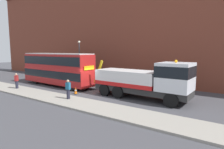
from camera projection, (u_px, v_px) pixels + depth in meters
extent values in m
plane|color=#424247|center=(93.00, 92.00, 20.15)|extent=(120.00, 120.00, 0.00)
cube|color=gray|center=(62.00, 100.00, 16.72)|extent=(60.00, 2.80, 0.15)
cube|color=brown|center=(129.00, 23.00, 25.24)|extent=(60.00, 1.20, 16.00)
cube|color=#2D2D2D|center=(140.00, 89.00, 17.41)|extent=(9.06, 2.48, 0.55)
cube|color=silver|center=(175.00, 77.00, 15.35)|extent=(2.68, 2.68, 2.30)
cube|color=black|center=(176.00, 71.00, 15.29)|extent=(2.70, 2.70, 0.90)
cube|color=silver|center=(128.00, 78.00, 18.06)|extent=(6.18, 2.78, 1.40)
cube|color=red|center=(128.00, 83.00, 18.12)|extent=(6.18, 2.84, 0.36)
cylinder|color=#B79914|center=(99.00, 72.00, 20.21)|extent=(1.24, 0.32, 2.52)
sphere|color=orange|center=(176.00, 61.00, 15.19)|extent=(0.24, 0.24, 0.24)
cylinder|color=black|center=(180.00, 95.00, 16.39)|extent=(1.17, 0.38, 1.16)
cylinder|color=black|center=(171.00, 100.00, 14.62)|extent=(1.17, 0.38, 1.16)
cylinder|color=black|center=(130.00, 88.00, 19.34)|extent=(1.17, 0.38, 1.16)
cylinder|color=black|center=(118.00, 92.00, 17.56)|extent=(1.17, 0.38, 1.16)
cylinder|color=black|center=(117.00, 86.00, 20.28)|extent=(1.17, 0.38, 1.16)
cylinder|color=black|center=(105.00, 90.00, 18.51)|extent=(1.17, 0.38, 1.16)
cube|color=#AD1E1E|center=(57.00, 75.00, 23.89)|extent=(11.07, 2.83, 1.90)
cube|color=#AD1E1E|center=(57.00, 61.00, 23.67)|extent=(10.85, 2.73, 1.70)
cube|color=black|center=(57.00, 73.00, 23.86)|extent=(10.96, 2.88, 0.90)
cube|color=black|center=(57.00, 60.00, 23.65)|extent=(10.74, 2.87, 1.00)
cube|color=#B2B2B2|center=(57.00, 54.00, 23.55)|extent=(10.62, 2.62, 0.12)
cube|color=yellow|center=(89.00, 68.00, 20.48)|extent=(0.11, 1.50, 0.44)
cylinder|color=black|center=(86.00, 83.00, 22.55)|extent=(1.05, 0.33, 1.04)
cylinder|color=black|center=(72.00, 86.00, 20.83)|extent=(1.05, 0.33, 1.04)
cylinder|color=black|center=(49.00, 78.00, 26.80)|extent=(1.05, 0.33, 1.04)
cylinder|color=black|center=(35.00, 80.00, 25.07)|extent=(1.05, 0.33, 1.04)
cylinder|color=#232333|center=(17.00, 85.00, 21.31)|extent=(0.41, 0.41, 0.85)
cube|color=maroon|center=(16.00, 78.00, 21.22)|extent=(0.42, 0.48, 0.62)
sphere|color=tan|center=(16.00, 74.00, 21.16)|extent=(0.24, 0.24, 0.24)
cylinder|color=#232333|center=(68.00, 94.00, 16.70)|extent=(0.33, 0.33, 0.85)
cube|color=#1E6084|center=(68.00, 86.00, 16.61)|extent=(0.42, 0.30, 0.62)
sphere|color=tan|center=(68.00, 81.00, 16.55)|extent=(0.24, 0.24, 0.24)
cone|color=orange|center=(76.00, 91.00, 19.20)|extent=(0.32, 0.32, 0.72)
cylinder|color=white|center=(76.00, 90.00, 19.20)|extent=(0.21, 0.21, 0.10)
cube|color=black|center=(76.00, 94.00, 19.25)|extent=(0.36, 0.36, 0.04)
cylinder|color=#38383D|center=(80.00, 62.00, 28.14)|extent=(0.16, 0.16, 5.50)
sphere|color=#EAE5C6|center=(79.00, 42.00, 27.77)|extent=(0.36, 0.36, 0.36)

